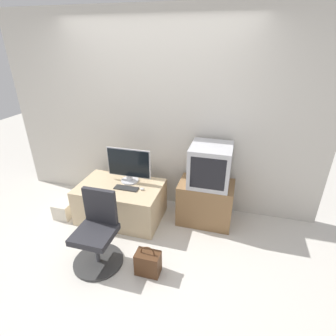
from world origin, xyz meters
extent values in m
plane|color=beige|center=(0.00, 0.00, 0.00)|extent=(12.00, 12.00, 0.00)
cube|color=beige|center=(0.00, 1.32, 1.30)|extent=(4.40, 0.05, 2.60)
cube|color=#CCB289|center=(-0.35, 0.74, 0.25)|extent=(1.09, 0.71, 0.49)
cube|color=olive|center=(0.76, 0.97, 0.28)|extent=(0.70, 0.46, 0.57)
cylinder|color=silver|center=(-0.27, 0.90, 0.50)|extent=(0.24, 0.24, 0.02)
cylinder|color=silver|center=(-0.27, 0.90, 0.55)|extent=(0.08, 0.08, 0.07)
cube|color=silver|center=(-0.27, 0.90, 0.76)|extent=(0.60, 0.01, 0.40)
cube|color=black|center=(-0.27, 0.90, 0.76)|extent=(0.57, 0.02, 0.37)
cube|color=#2D2D2D|center=(-0.23, 0.70, 0.50)|extent=(0.31, 0.11, 0.01)
ellipsoid|color=silver|center=(-0.02, 0.72, 0.51)|extent=(0.06, 0.04, 0.03)
cube|color=#B7B7BC|center=(0.79, 1.00, 0.82)|extent=(0.50, 0.51, 0.51)
cube|color=black|center=(0.79, 0.75, 0.82)|extent=(0.41, 0.01, 0.40)
cylinder|color=#333333|center=(-0.25, -0.10, 0.01)|extent=(0.54, 0.54, 0.03)
cylinder|color=#4C4C51|center=(-0.25, -0.10, 0.19)|extent=(0.05, 0.05, 0.33)
cube|color=#28282D|center=(-0.25, -0.10, 0.39)|extent=(0.41, 0.41, 0.07)
cube|color=#28282D|center=(-0.25, 0.08, 0.63)|extent=(0.36, 0.05, 0.41)
cube|color=beige|center=(-1.12, 0.53, 0.11)|extent=(0.22, 0.23, 0.22)
cube|color=#4C2D19|center=(0.33, -0.08, 0.13)|extent=(0.25, 0.16, 0.26)
torus|color=#4C2D19|center=(0.33, -0.08, 0.27)|extent=(0.15, 0.01, 0.15)
camera|label=1|loc=(1.06, -1.96, 2.21)|focal=28.00mm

